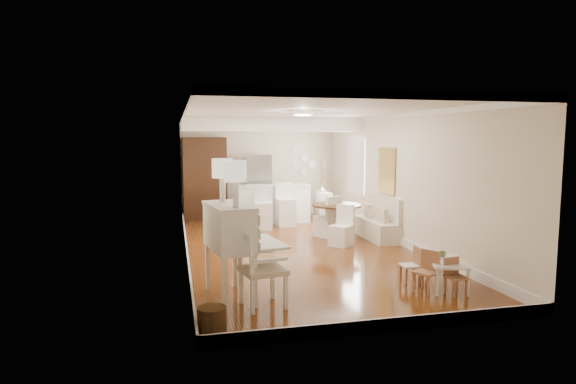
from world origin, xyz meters
name	(u,v)px	position (x,y,z in m)	size (l,w,h in m)	color
room	(295,152)	(0.04, 0.32, 1.98)	(9.00, 9.04, 2.82)	brown
secretary_bureau	(230,252)	(-1.70, -2.84, 0.68)	(1.06, 1.08, 1.36)	white
gustavian_armchair	(263,269)	(-1.30, -3.27, 0.52)	(0.60, 0.60, 1.04)	white
wicker_basket	(212,321)	(-2.05, -4.08, 0.17)	(0.34, 0.34, 0.34)	#482F16
kids_table	(446,274)	(1.56, -3.11, 0.21)	(0.51, 0.86, 0.43)	white
kids_chair_a	(426,272)	(1.15, -3.24, 0.31)	(0.30, 0.30, 0.63)	#B17850
kids_chair_b	(410,265)	(1.14, -2.76, 0.29)	(0.28, 0.28, 0.58)	#9D6B47
kids_chair_c	(456,277)	(1.51, -3.46, 0.27)	(0.26, 0.26, 0.55)	#A26B49
banquette	(376,217)	(1.99, 0.50, 0.49)	(0.52, 1.60, 0.98)	silver
dining_table	(337,221)	(1.16, 0.83, 0.39)	(1.13, 1.13, 0.77)	#462816
slip_chair_near	(341,226)	(0.98, 0.00, 0.43)	(0.41, 0.43, 0.86)	white
slip_chair_far	(327,216)	(1.00, 1.01, 0.48)	(0.45, 0.47, 0.96)	white
breakfast_counter	(272,204)	(0.10, 3.10, 0.52)	(2.05, 0.65, 1.03)	white
bar_stool_left	(263,208)	(-0.29, 2.20, 0.54)	(0.43, 0.43, 1.09)	white
bar_stool_right	(286,205)	(0.35, 2.51, 0.57)	(0.45, 0.45, 1.13)	white
pantry_cabinet	(205,178)	(-1.60, 4.18, 1.15)	(1.20, 0.60, 2.30)	#381E11
fridge	(271,186)	(0.30, 4.15, 0.90)	(0.75, 0.65, 1.80)	silver
sideboard	(323,206)	(1.57, 3.17, 0.39)	(0.37, 0.82, 0.79)	silver
pencil_cup	(442,254)	(1.62, -2.89, 0.47)	(0.11, 0.11, 0.08)	#5B9154
branch_vase	(322,189)	(1.55, 3.19, 0.88)	(0.17, 0.17, 0.18)	white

